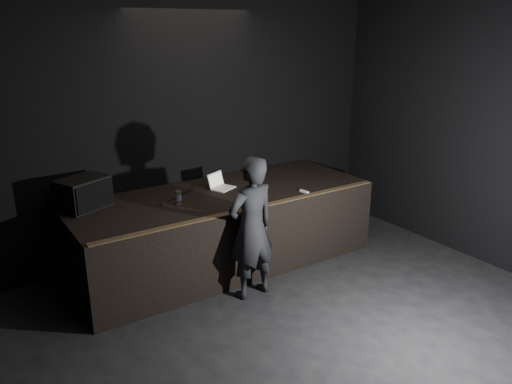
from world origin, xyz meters
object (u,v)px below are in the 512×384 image
at_px(beer_can, 179,198).
at_px(person, 251,228).
at_px(stage_riser, 223,228).
at_px(stage_monitor, 84,193).
at_px(laptop, 220,184).

xyz_separation_m(beer_can, person, (0.52, -0.85, -0.23)).
height_order(stage_riser, beer_can, beer_can).
distance_m(stage_monitor, beer_can, 1.12).
height_order(stage_monitor, laptop, stage_monitor).
relative_size(laptop, person, 0.22).
xyz_separation_m(stage_riser, person, (-0.16, -0.95, 0.36)).
bearing_deg(stage_monitor, person, -65.95).
distance_m(stage_riser, laptop, 0.59).
relative_size(stage_riser, laptop, 10.49).
distance_m(stage_riser, person, 1.03).
height_order(stage_riser, laptop, laptop).
height_order(laptop, person, person).
bearing_deg(person, stage_riser, -103.87).
relative_size(stage_monitor, beer_can, 3.84).
bearing_deg(beer_can, person, -58.59).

